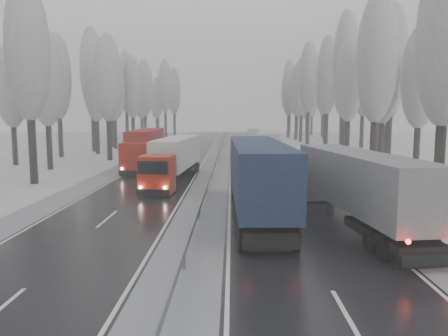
{
  "coord_description": "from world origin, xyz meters",
  "views": [
    {
      "loc": [
        1.84,
        -12.14,
        5.97
      ],
      "look_at": [
        1.29,
        18.07,
        2.2
      ],
      "focal_mm": 35.0,
      "sensor_mm": 36.0,
      "label": 1
    }
  ],
  "objects_px": {
    "truck_cream_box": "(269,145)",
    "box_truck_distant": "(254,135)",
    "truck_grey_tarp": "(350,182)",
    "truck_red_white": "(175,156)",
    "truck_red_red": "(145,146)",
    "truck_blue_box": "(256,172)"
  },
  "relations": [
    {
      "from": "truck_cream_box",
      "to": "box_truck_distant",
      "type": "relative_size",
      "value": 2.06
    },
    {
      "from": "truck_grey_tarp",
      "to": "box_truck_distant",
      "type": "bearing_deg",
      "value": 83.87
    },
    {
      "from": "box_truck_distant",
      "to": "truck_red_white",
      "type": "bearing_deg",
      "value": -100.31
    },
    {
      "from": "box_truck_distant",
      "to": "truck_red_red",
      "type": "bearing_deg",
      "value": -107.93
    },
    {
      "from": "truck_cream_box",
      "to": "truck_blue_box",
      "type": "bearing_deg",
      "value": -90.38
    },
    {
      "from": "truck_grey_tarp",
      "to": "truck_cream_box",
      "type": "relative_size",
      "value": 1.02
    },
    {
      "from": "truck_cream_box",
      "to": "box_truck_distant",
      "type": "bearing_deg",
      "value": 95.76
    },
    {
      "from": "truck_grey_tarp",
      "to": "truck_blue_box",
      "type": "bearing_deg",
      "value": 152.0
    },
    {
      "from": "truck_grey_tarp",
      "to": "truck_red_white",
      "type": "xyz_separation_m",
      "value": [
        -11.38,
        14.87,
        -0.1
      ]
    },
    {
      "from": "truck_grey_tarp",
      "to": "truck_red_red",
      "type": "bearing_deg",
      "value": 115.33
    },
    {
      "from": "truck_grey_tarp",
      "to": "truck_blue_box",
      "type": "relative_size",
      "value": 0.91
    },
    {
      "from": "truck_cream_box",
      "to": "truck_red_red",
      "type": "xyz_separation_m",
      "value": [
        -14.15,
        -4.08,
        0.15
      ]
    },
    {
      "from": "truck_red_white",
      "to": "box_truck_distant",
      "type": "bearing_deg",
      "value": 84.32
    },
    {
      "from": "truck_red_white",
      "to": "truck_red_red",
      "type": "xyz_separation_m",
      "value": [
        -4.68,
        9.98,
        0.21
      ]
    },
    {
      "from": "truck_blue_box",
      "to": "truck_red_red",
      "type": "xyz_separation_m",
      "value": [
        -11.11,
        23.01,
        -0.12
      ]
    },
    {
      "from": "truck_cream_box",
      "to": "box_truck_distant",
      "type": "height_order",
      "value": "truck_cream_box"
    },
    {
      "from": "truck_cream_box",
      "to": "box_truck_distant",
      "type": "distance_m",
      "value": 41.39
    },
    {
      "from": "box_truck_distant",
      "to": "truck_red_red",
      "type": "xyz_separation_m",
      "value": [
        -14.33,
        -45.46,
        1.02
      ]
    },
    {
      "from": "truck_cream_box",
      "to": "truck_red_red",
      "type": "height_order",
      "value": "truck_red_red"
    },
    {
      "from": "truck_blue_box",
      "to": "box_truck_distant",
      "type": "relative_size",
      "value": 2.29
    },
    {
      "from": "truck_grey_tarp",
      "to": "truck_red_white",
      "type": "height_order",
      "value": "truck_grey_tarp"
    },
    {
      "from": "box_truck_distant",
      "to": "truck_red_white",
      "type": "relative_size",
      "value": 0.5
    }
  ]
}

